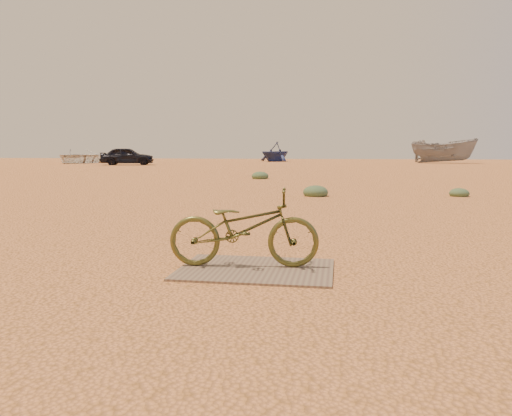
% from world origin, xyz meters
% --- Properties ---
extents(ground, '(120.00, 120.00, 0.00)m').
position_xyz_m(ground, '(0.00, 0.00, 0.00)').
color(ground, '#E68D51').
rests_on(ground, ground).
extents(plywood_board, '(1.55, 1.13, 0.02)m').
position_xyz_m(plywood_board, '(-0.32, 0.00, 0.01)').
color(plywood_board, '#75644C').
rests_on(plywood_board, ground).
extents(bicycle, '(1.58, 0.69, 0.80)m').
position_xyz_m(bicycle, '(-0.45, 0.07, 0.42)').
color(bicycle, '#515223').
rests_on(bicycle, plywood_board).
extents(car, '(4.36, 2.61, 1.39)m').
position_xyz_m(car, '(-16.04, 32.28, 0.70)').
color(car, black).
rests_on(car, ground).
extents(boat_near_left, '(4.27, 5.97, 1.24)m').
position_xyz_m(boat_near_left, '(-22.51, 36.49, 0.62)').
color(boat_near_left, silver).
rests_on(boat_near_left, ground).
extents(boat_far_left, '(4.88, 5.01, 2.01)m').
position_xyz_m(boat_far_left, '(-5.99, 45.36, 1.00)').
color(boat_far_left, navy).
rests_on(boat_far_left, ground).
extents(boat_mid_right, '(6.00, 3.81, 2.18)m').
position_xyz_m(boat_mid_right, '(9.57, 42.05, 1.09)').
color(boat_mid_right, gray).
rests_on(boat_mid_right, ground).
extents(kale_a, '(0.66, 0.66, 0.36)m').
position_xyz_m(kale_a, '(-0.12, 8.26, 0.00)').
color(kale_a, '#4D6E47').
rests_on(kale_a, ground).
extents(kale_b, '(0.50, 0.50, 0.28)m').
position_xyz_m(kale_b, '(3.59, 8.81, 0.00)').
color(kale_b, '#4D6E47').
rests_on(kale_b, ground).
extents(kale_c, '(0.71, 0.71, 0.39)m').
position_xyz_m(kale_c, '(-2.78, 15.66, 0.00)').
color(kale_c, '#4D6E47').
rests_on(kale_c, ground).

